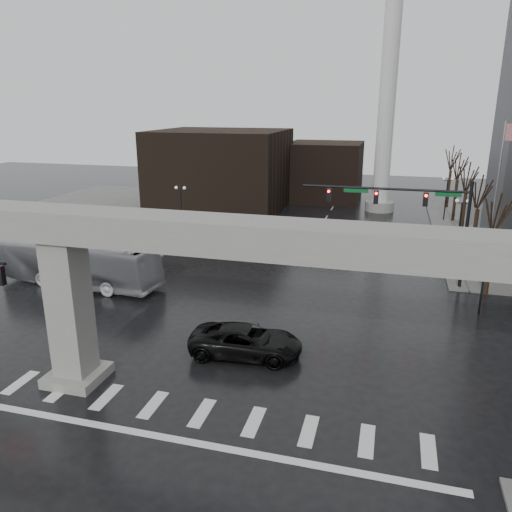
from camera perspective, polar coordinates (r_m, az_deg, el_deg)
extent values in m
plane|color=black|center=(24.19, -5.28, -16.14)|extent=(160.00, 160.00, 0.00)
cube|color=slate|center=(65.55, -15.71, 4.86)|extent=(28.00, 36.00, 0.15)
cube|color=gray|center=(20.92, -5.87, 2.53)|extent=(48.00, 2.20, 1.40)
cube|color=gray|center=(25.58, -20.45, -6.04)|extent=(1.60, 1.60, 7.30)
cube|color=gray|center=(27.04, -19.70, -12.69)|extent=(2.60, 2.60, 0.50)
cube|color=black|center=(65.03, -4.05, 9.77)|extent=(16.00, 14.00, 10.00)
cube|color=black|center=(72.07, 7.84, 9.56)|extent=(10.00, 10.00, 8.00)
cylinder|color=silver|center=(64.90, 14.86, 18.11)|extent=(2.00, 2.00, 30.00)
cylinder|color=gray|center=(66.09, 13.92, 5.56)|extent=(3.60, 3.60, 1.20)
cylinder|color=black|center=(39.15, 22.83, 2.09)|extent=(0.24, 0.24, 8.00)
cylinder|color=black|center=(38.14, 14.38, 7.46)|extent=(12.00, 0.18, 0.18)
cube|color=black|center=(38.32, 18.81, 6.14)|extent=(0.35, 0.30, 1.00)
cube|color=black|center=(38.26, 13.56, 6.56)|extent=(0.35, 0.30, 1.00)
cube|color=black|center=(38.52, 8.32, 6.92)|extent=(0.35, 0.30, 1.00)
sphere|color=#FF0C05|center=(38.09, 18.87, 6.53)|extent=(0.20, 0.20, 0.20)
cube|color=#0B4F24|center=(38.37, 21.12, 6.60)|extent=(1.80, 0.05, 0.35)
cube|color=#0B4F24|center=(38.26, 11.35, 7.39)|extent=(1.80, 0.05, 0.35)
cube|color=black|center=(28.08, -27.15, -2.00)|extent=(0.35, 0.30, 1.00)
cylinder|color=silver|center=(42.18, 25.61, 5.54)|extent=(0.12, 0.12, 12.00)
cylinder|color=black|center=(35.13, 24.56, -2.47)|extent=(0.14, 0.14, 4.80)
cube|color=black|center=(34.48, 25.03, 1.22)|extent=(0.90, 0.06, 0.06)
sphere|color=silver|center=(34.35, 24.34, 1.60)|extent=(0.32, 0.32, 0.32)
sphere|color=silver|center=(34.51, 25.81, 1.48)|extent=(0.32, 0.32, 0.32)
cylinder|color=black|center=(48.48, 22.20, 2.90)|extent=(0.14, 0.14, 4.80)
cube|color=black|center=(48.01, 22.51, 5.61)|extent=(0.90, 0.06, 0.06)
sphere|color=silver|center=(47.92, 22.00, 5.89)|extent=(0.32, 0.32, 0.32)
sphere|color=silver|center=(48.03, 23.07, 5.80)|extent=(0.32, 0.32, 0.32)
cylinder|color=black|center=(62.11, 20.85, 5.92)|extent=(0.14, 0.14, 4.80)
cube|color=black|center=(61.75, 21.08, 8.06)|extent=(0.90, 0.06, 0.06)
sphere|color=silver|center=(61.68, 20.69, 8.28)|extent=(0.32, 0.32, 0.32)
sphere|color=silver|center=(61.77, 21.52, 8.20)|extent=(0.32, 0.32, 0.32)
cylinder|color=black|center=(40.41, -16.46, 0.83)|extent=(0.14, 0.14, 4.80)
cube|color=black|center=(39.85, -16.75, 4.07)|extent=(0.90, 0.06, 0.06)
sphere|color=silver|center=(40.04, -17.32, 4.38)|extent=(0.32, 0.32, 0.32)
sphere|color=silver|center=(39.57, -16.22, 4.33)|extent=(0.32, 0.32, 0.32)
cylinder|color=black|center=(52.43, -8.53, 4.97)|extent=(0.14, 0.14, 4.80)
cube|color=black|center=(52.00, -8.64, 7.51)|extent=(0.90, 0.06, 0.06)
sphere|color=silver|center=(52.15, -9.11, 7.73)|extent=(0.32, 0.32, 0.32)
sphere|color=silver|center=(51.79, -8.19, 7.71)|extent=(0.32, 0.32, 0.32)
cylinder|color=black|center=(65.25, -3.58, 7.49)|extent=(0.14, 0.14, 4.80)
cube|color=black|center=(64.90, -3.62, 9.54)|extent=(0.90, 0.06, 0.06)
sphere|color=silver|center=(65.02, -4.01, 9.72)|extent=(0.32, 0.32, 0.32)
sphere|color=silver|center=(64.73, -3.24, 9.70)|extent=(0.32, 0.32, 0.32)
cylinder|color=black|center=(39.10, 25.14, -0.85)|extent=(0.34, 0.34, 4.55)
cylinder|color=black|center=(38.22, 25.84, 4.49)|extent=(0.12, 1.52, 2.98)
cylinder|color=black|center=(38.60, 26.46, 4.16)|extent=(0.83, 1.14, 2.51)
cylinder|color=black|center=(46.71, 23.65, 2.13)|extent=(0.34, 0.34, 4.66)
cylinder|color=black|center=(45.96, 24.22, 6.74)|extent=(0.12, 1.55, 3.05)
cylinder|color=black|center=(46.32, 24.75, 6.44)|extent=(0.85, 1.16, 2.57)
cylinder|color=black|center=(54.42, 22.58, 4.27)|extent=(0.34, 0.34, 4.76)
cylinder|color=black|center=(53.78, 23.06, 8.33)|extent=(0.12, 1.59, 3.11)
cylinder|color=black|center=(54.13, 23.52, 8.06)|extent=(0.86, 1.18, 2.62)
cylinder|color=black|center=(62.21, 21.78, 5.87)|extent=(0.34, 0.34, 4.87)
cylinder|color=black|center=(61.65, 22.19, 9.51)|extent=(0.12, 1.62, 3.18)
cylinder|color=black|center=(61.98, 22.60, 9.26)|extent=(0.88, 1.20, 2.68)
cylinder|color=black|center=(70.05, 21.15, 7.12)|extent=(0.34, 0.34, 4.97)
cylinder|color=black|center=(69.54, 21.51, 10.42)|extent=(0.12, 1.65, 3.25)
cylinder|color=black|center=(69.87, 21.88, 10.20)|extent=(0.89, 1.23, 2.74)
imported|color=black|center=(27.44, -1.15, -9.73)|extent=(6.30, 3.30, 1.69)
imported|color=#AEAEB3|center=(39.71, -19.52, -0.67)|extent=(13.07, 4.20, 3.58)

